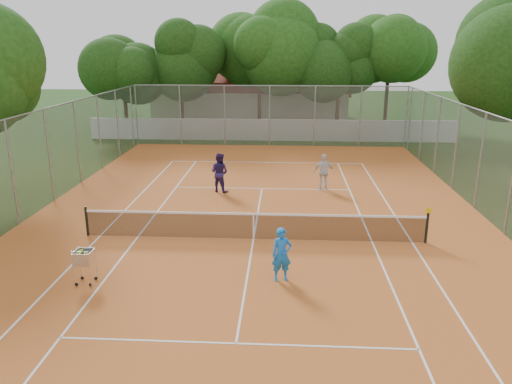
# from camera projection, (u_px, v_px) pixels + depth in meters

# --- Properties ---
(ground) EXTENTS (120.00, 120.00, 0.00)m
(ground) POSITION_uv_depth(u_px,v_px,m) (254.00, 240.00, 17.51)
(ground) COLOR #17320D
(ground) RESTS_ON ground
(court_pad) EXTENTS (18.00, 34.00, 0.02)m
(court_pad) POSITION_uv_depth(u_px,v_px,m) (254.00, 239.00, 17.50)
(court_pad) COLOR #BD6024
(court_pad) RESTS_ON ground
(court_lines) EXTENTS (10.98, 23.78, 0.01)m
(court_lines) POSITION_uv_depth(u_px,v_px,m) (254.00, 239.00, 17.50)
(court_lines) COLOR white
(court_lines) RESTS_ON court_pad
(tennis_net) EXTENTS (11.88, 0.10, 0.98)m
(tennis_net) POSITION_uv_depth(u_px,v_px,m) (254.00, 226.00, 17.36)
(tennis_net) COLOR black
(tennis_net) RESTS_ON court_pad
(perimeter_fence) EXTENTS (18.00, 34.00, 4.00)m
(perimeter_fence) POSITION_uv_depth(u_px,v_px,m) (253.00, 185.00, 16.94)
(perimeter_fence) COLOR slate
(perimeter_fence) RESTS_ON ground
(boundary_wall) EXTENTS (26.00, 0.30, 1.50)m
(boundary_wall) POSITION_uv_depth(u_px,v_px,m) (270.00, 130.00, 35.48)
(boundary_wall) COLOR silver
(boundary_wall) RESTS_ON ground
(clubhouse) EXTENTS (16.40, 9.00, 4.40)m
(clubhouse) POSITION_uv_depth(u_px,v_px,m) (251.00, 95.00, 44.76)
(clubhouse) COLOR beige
(clubhouse) RESTS_ON ground
(tropical_trees) EXTENTS (29.00, 19.00, 10.00)m
(tropical_trees) POSITION_uv_depth(u_px,v_px,m) (272.00, 67.00, 37.15)
(tropical_trees) COLOR black
(tropical_trees) RESTS_ON ground
(player_near) EXTENTS (0.65, 0.49, 1.59)m
(player_near) POSITION_uv_depth(u_px,v_px,m) (282.00, 254.00, 14.25)
(player_near) COLOR blue
(player_near) RESTS_ON court_pad
(player_far_left) EXTENTS (1.08, 0.98, 1.81)m
(player_far_left) POSITION_uv_depth(u_px,v_px,m) (219.00, 172.00, 22.93)
(player_far_left) COLOR #281B53
(player_far_left) RESTS_ON court_pad
(player_far_right) EXTENTS (1.02, 0.48, 1.69)m
(player_far_right) POSITION_uv_depth(u_px,v_px,m) (324.00, 172.00, 23.30)
(player_far_right) COLOR silver
(player_far_right) RESTS_ON court_pad
(ball_hopper) EXTENTS (0.58, 0.58, 1.09)m
(ball_hopper) POSITION_uv_depth(u_px,v_px,m) (85.00, 266.00, 14.11)
(ball_hopper) COLOR silver
(ball_hopper) RESTS_ON court_pad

